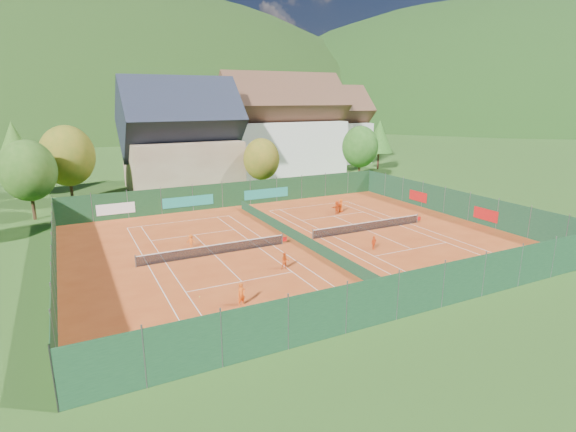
% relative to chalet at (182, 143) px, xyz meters
% --- Properties ---
extents(ground, '(600.00, 600.00, 0.00)m').
position_rel_chalet_xyz_m(ground, '(3.00, -30.00, -6.64)').
color(ground, '#254C17').
rests_on(ground, ground).
extents(clay_pad, '(40.00, 32.00, 0.01)m').
position_rel_chalet_xyz_m(clay_pad, '(3.00, -30.00, -6.62)').
color(clay_pad, '#B3441A').
rests_on(clay_pad, ground).
extents(court_markings_left, '(11.03, 23.83, 0.00)m').
position_rel_chalet_xyz_m(court_markings_left, '(-5.00, -30.00, -6.61)').
color(court_markings_left, white).
rests_on(court_markings_left, ground).
extents(court_markings_right, '(11.03, 23.83, 0.00)m').
position_rel_chalet_xyz_m(court_markings_right, '(11.00, -30.00, -6.61)').
color(court_markings_right, white).
rests_on(court_markings_right, ground).
extents(tennis_net_left, '(13.30, 0.10, 1.02)m').
position_rel_chalet_xyz_m(tennis_net_left, '(-4.85, -30.00, -6.12)').
color(tennis_net_left, '#59595B').
rests_on(tennis_net_left, ground).
extents(tennis_net_right, '(13.30, 0.10, 1.02)m').
position_rel_chalet_xyz_m(tennis_net_right, '(11.15, -30.00, -6.12)').
color(tennis_net_right, '#59595B').
rests_on(tennis_net_right, ground).
extents(court_divider, '(0.03, 28.80, 1.00)m').
position_rel_chalet_xyz_m(court_divider, '(3.00, -30.00, -6.12)').
color(court_divider, '#143822').
rests_on(court_divider, ground).
extents(fence_north, '(40.00, 0.10, 3.00)m').
position_rel_chalet_xyz_m(fence_north, '(2.54, -14.01, -5.16)').
color(fence_north, '#14381C').
rests_on(fence_north, ground).
extents(fence_south, '(40.00, 0.04, 3.00)m').
position_rel_chalet_xyz_m(fence_south, '(3.00, -46.00, -5.12)').
color(fence_south, '#163D23').
rests_on(fence_south, ground).
extents(fence_west, '(0.04, 32.00, 3.00)m').
position_rel_chalet_xyz_m(fence_west, '(-17.00, -30.00, -5.12)').
color(fence_west, '#163D1E').
rests_on(fence_west, ground).
extents(fence_east, '(0.09, 32.00, 3.00)m').
position_rel_chalet_xyz_m(fence_east, '(23.00, -29.95, -5.14)').
color(fence_east, '#143922').
rests_on(fence_east, ground).
extents(chalet, '(16.20, 12.00, 16.00)m').
position_rel_chalet_xyz_m(chalet, '(0.00, 0.00, 0.00)').
color(chalet, tan).
rests_on(chalet, ground).
extents(hotel_block_a, '(21.60, 11.00, 17.25)m').
position_rel_chalet_xyz_m(hotel_block_a, '(19.00, 6.00, 0.76)').
color(hotel_block_a, silver).
rests_on(hotel_block_a, ground).
extents(hotel_block_b, '(17.28, 10.00, 15.50)m').
position_rel_chalet_xyz_m(hotel_block_b, '(33.00, 14.00, -0.01)').
color(hotel_block_b, silver).
rests_on(hotel_block_b, ground).
extents(tree_west_front, '(5.72, 5.72, 8.69)m').
position_rel_chalet_xyz_m(tree_west_front, '(-19.00, -10.00, -1.23)').
color(tree_west_front, '#452C18').
rests_on(tree_west_front, ground).
extents(tree_west_mid, '(6.44, 6.44, 9.78)m').
position_rel_chalet_xyz_m(tree_west_mid, '(-15.00, -4.00, -0.56)').
color(tree_west_mid, '#482C19').
rests_on(tree_west_mid, ground).
extents(tree_west_back, '(5.60, 5.60, 10.00)m').
position_rel_chalet_xyz_m(tree_west_back, '(-21.00, 4.00, 0.11)').
color(tree_west_back, '#422B17').
rests_on(tree_west_back, ground).
extents(tree_center, '(5.01, 5.01, 7.60)m').
position_rel_chalet_xyz_m(tree_center, '(9.00, -8.00, -1.91)').
color(tree_center, '#452D18').
rests_on(tree_center, ground).
extents(tree_east_front, '(5.72, 5.72, 8.69)m').
position_rel_chalet_xyz_m(tree_east_front, '(27.00, -6.00, -1.23)').
color(tree_east_front, '#49301A').
rests_on(tree_east_front, ground).
extents(tree_east_mid, '(5.04, 5.04, 9.00)m').
position_rel_chalet_xyz_m(tree_east_mid, '(37.00, 2.00, -0.56)').
color(tree_east_mid, '#4E2D1B').
rests_on(tree_east_mid, ground).
extents(tree_east_back, '(7.15, 7.15, 10.86)m').
position_rel_chalet_xyz_m(tree_east_back, '(29.00, 10.00, 0.12)').
color(tree_east_back, '#49291A').
rests_on(tree_east_back, ground).
extents(mountain_backdrop, '(820.00, 530.00, 242.00)m').
position_rel_chalet_xyz_m(mountain_backdrop, '(31.54, 203.48, -46.26)').
color(mountain_backdrop, black).
rests_on(mountain_backdrop, ground).
extents(ball_hopper, '(0.34, 0.34, 0.80)m').
position_rel_chalet_xyz_m(ball_hopper, '(13.94, -41.91, -6.07)').
color(ball_hopper, slate).
rests_on(ball_hopper, ground).
extents(loose_ball_0, '(0.07, 0.07, 0.07)m').
position_rel_chalet_xyz_m(loose_ball_0, '(-8.48, -37.60, -6.59)').
color(loose_ball_0, '#CCD833').
rests_on(loose_ball_0, ground).
extents(loose_ball_1, '(0.07, 0.07, 0.07)m').
position_rel_chalet_xyz_m(loose_ball_1, '(6.82, -42.70, -6.59)').
color(loose_ball_1, '#CCD833').
rests_on(loose_ball_1, ground).
extents(player_left_near, '(0.65, 0.51, 1.56)m').
position_rel_chalet_xyz_m(player_left_near, '(-6.43, -40.05, -5.85)').
color(player_left_near, '#E75A14').
rests_on(player_left_near, ground).
extents(player_left_mid, '(0.77, 0.66, 1.35)m').
position_rel_chalet_xyz_m(player_left_mid, '(-1.11, -35.64, -5.95)').
color(player_left_mid, '#D44912').
rests_on(player_left_mid, ground).
extents(player_left_far, '(0.89, 0.76, 1.19)m').
position_rel_chalet_xyz_m(player_left_far, '(-6.23, -27.15, -6.03)').
color(player_left_far, orange).
rests_on(player_left_far, ground).
extents(player_right_near, '(0.78, 0.52, 1.23)m').
position_rel_chalet_xyz_m(player_right_near, '(7.95, -34.89, -6.01)').
color(player_right_near, '#EC4D15').
rests_on(player_right_near, ground).
extents(player_right_far_a, '(0.92, 0.82, 1.57)m').
position_rel_chalet_xyz_m(player_right_far_a, '(12.73, -22.40, -5.84)').
color(player_right_far_a, '#F75D16').
rests_on(player_right_far_a, ground).
extents(player_right_far_b, '(1.51, 0.85, 1.55)m').
position_rel_chalet_xyz_m(player_right_far_b, '(11.82, -22.95, -5.85)').
color(player_right_far_b, '#E34F14').
rests_on(player_right_far_b, ground).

